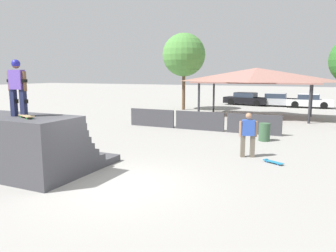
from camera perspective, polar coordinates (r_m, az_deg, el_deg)
ground_plane at (r=9.66m, az=-9.30°, el=-10.12°), size 160.00×160.00×0.00m
quarter_pipe_ramp at (r=11.54m, az=-23.63°, el=-3.38°), size 4.07×3.69×1.88m
skater_on_deck at (r=10.84m, az=-24.77°, el=6.65°), size 0.73×0.28×1.70m
skateboard_on_deck at (r=10.41m, az=-23.42°, el=1.59°), size 0.85×0.51×0.09m
bystander_walking at (r=12.78m, az=13.78°, el=-1.14°), size 0.67×0.38×1.70m
skateboard_on_ground at (r=12.31m, az=17.77°, el=-5.94°), size 0.77×0.54×0.09m
barrier_fence at (r=18.58m, az=5.50°, el=0.90°), size 8.90×0.12×1.05m
pavilion_shelter at (r=24.87m, az=15.14°, el=8.47°), size 8.80×4.36×3.59m
tree_beside_pavilion at (r=29.05m, az=2.78°, el=12.25°), size 3.72×3.72×6.64m
trash_bin at (r=16.16m, az=16.45°, el=-1.03°), size 0.52×0.52×0.85m
parked_car_black at (r=34.40m, az=13.46°, el=4.58°), size 4.68×2.37×1.27m
parked_car_silver at (r=33.91m, az=18.37°, el=4.31°), size 4.18×1.79×1.27m
parked_car_white at (r=33.48m, az=23.36°, el=3.97°), size 4.08×1.80×1.27m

